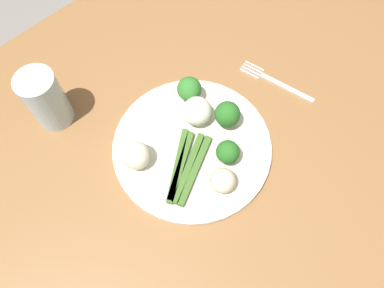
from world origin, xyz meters
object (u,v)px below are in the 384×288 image
(cauliflower_edge, at_px, (197,111))
(water_glass, at_px, (46,100))
(cauliflower_right, at_px, (223,181))
(asparagus_bundle, at_px, (185,167))
(fork, at_px, (276,82))
(dining_table, at_px, (180,187))
(broccoli_back, at_px, (228,152))
(broccoli_front, at_px, (229,115))
(broccoli_near_center, at_px, (189,89))
(cauliflower_front_left, at_px, (136,156))
(plate, at_px, (192,147))

(cauliflower_edge, distance_m, water_glass, 0.28)
(cauliflower_right, xyz_separation_m, water_glass, (-0.13, 0.33, 0.02))
(asparagus_bundle, relative_size, cauliflower_right, 3.22)
(fork, xyz_separation_m, water_glass, (-0.37, 0.25, 0.06))
(dining_table, height_order, broccoli_back, broccoli_back)
(broccoli_back, relative_size, water_glass, 0.43)
(dining_table, xyz_separation_m, broccoli_front, (0.13, -0.00, 0.15))
(broccoli_near_center, bearing_deg, cauliflower_edge, -116.33)
(broccoli_front, relative_size, cauliflower_front_left, 1.14)
(dining_table, height_order, cauliflower_front_left, cauliflower_front_left)
(dining_table, distance_m, fork, 0.30)
(cauliflower_front_left, bearing_deg, broccoli_front, -19.20)
(dining_table, bearing_deg, water_glass, 111.20)
(plate, distance_m, cauliflower_front_left, 0.11)
(cauliflower_edge, relative_size, water_glass, 0.46)
(dining_table, relative_size, cauliflower_edge, 24.10)
(asparagus_bundle, bearing_deg, fork, -25.99)
(broccoli_front, height_order, cauliflower_edge, broccoli_front)
(broccoli_back, bearing_deg, cauliflower_front_left, 137.37)
(dining_table, xyz_separation_m, plate, (0.05, 0.01, 0.11))
(asparagus_bundle, height_order, broccoli_near_center, broccoli_near_center)
(plate, xyz_separation_m, broccoli_front, (0.08, -0.02, 0.04))
(plate, height_order, broccoli_front, broccoli_front)
(plate, relative_size, broccoli_near_center, 5.14)
(broccoli_back, bearing_deg, dining_table, 143.90)
(asparagus_bundle, bearing_deg, cauliflower_front_left, 98.16)
(broccoli_front, distance_m, cauliflower_right, 0.12)
(broccoli_front, distance_m, water_glass, 0.34)
(dining_table, xyz_separation_m, cauliflower_edge, (0.09, 0.05, 0.14))
(plate, relative_size, cauliflower_right, 6.56)
(dining_table, distance_m, cauliflower_edge, 0.18)
(broccoli_near_center, distance_m, cauliflower_front_left, 0.16)
(asparagus_bundle, bearing_deg, water_glass, 82.71)
(cauliflower_edge, relative_size, cauliflower_front_left, 1.08)
(asparagus_bundle, xyz_separation_m, cauliflower_right, (0.02, -0.07, 0.02))
(plate, xyz_separation_m, broccoli_back, (0.03, -0.06, 0.04))
(dining_table, xyz_separation_m, asparagus_bundle, (0.01, -0.01, 0.12))
(plate, xyz_separation_m, cauliflower_right, (-0.02, -0.09, 0.03))
(broccoli_near_center, xyz_separation_m, fork, (0.16, -0.09, -0.05))
(cauliflower_right, distance_m, water_glass, 0.36)
(fork, bearing_deg, asparagus_bundle, 79.94)
(dining_table, relative_size, asparagus_bundle, 9.23)
(dining_table, relative_size, cauliflower_front_left, 26.09)
(asparagus_bundle, xyz_separation_m, cauliflower_edge, (0.09, 0.06, 0.02))
(broccoli_near_center, height_order, water_glass, water_glass)
(broccoli_front, xyz_separation_m, cauliflower_edge, (-0.03, 0.05, -0.01))
(cauliflower_right, height_order, water_glass, water_glass)
(broccoli_near_center, distance_m, cauliflower_edge, 0.05)
(broccoli_back, bearing_deg, plate, 111.54)
(water_glass, bearing_deg, dining_table, -68.80)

